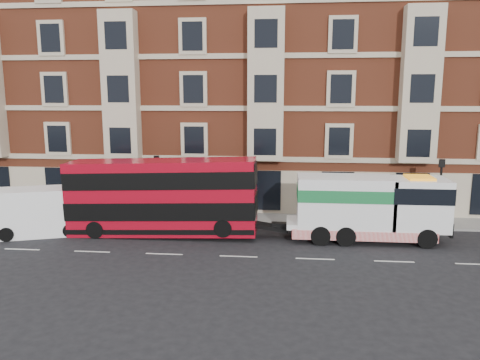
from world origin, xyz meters
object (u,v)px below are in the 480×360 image
double_decker_bus (162,196)px  box_van (40,212)px  tow_truck (366,207)px  pedestrian (62,206)px

double_decker_bus → box_van: size_ratio=1.92×
box_van → double_decker_bus: bearing=-14.3°
double_decker_bus → tow_truck: (12.06, 0.00, -0.42)m
tow_truck → pedestrian: bearing=172.4°
double_decker_bus → pedestrian: 8.27m
double_decker_bus → box_van: bearing=-175.0°
double_decker_bus → box_van: 7.52m
tow_truck → box_van: bearing=-178.1°
box_van → pedestrian: box_van is taller
tow_truck → pedestrian: tow_truck is taller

